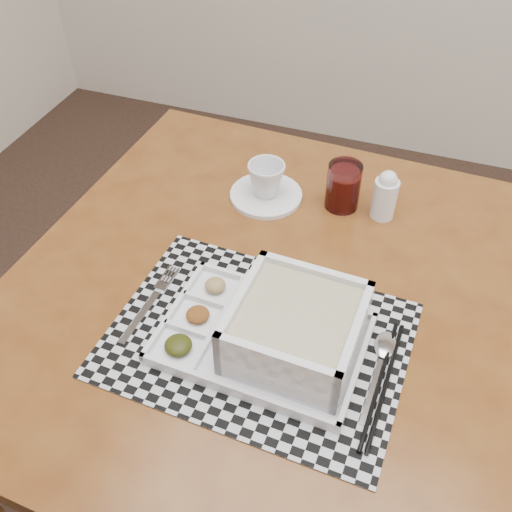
{
  "coord_description": "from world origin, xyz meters",
  "views": [
    {
      "loc": [
        -0.69,
        0.21,
        1.45
      ],
      "look_at": [
        -0.92,
        0.85,
        0.8
      ],
      "focal_mm": 40.0,
      "sensor_mm": 36.0,
      "label": 1
    }
  ],
  "objects_px": {
    "dining_table": "(280,317)",
    "cup": "(266,179)",
    "serving_tray": "(287,332)",
    "juice_glass": "(343,188)",
    "creamer_bottle": "(385,195)"
  },
  "relations": [
    {
      "from": "serving_tray",
      "to": "creamer_bottle",
      "type": "height_order",
      "value": "creamer_bottle"
    },
    {
      "from": "serving_tray",
      "to": "juice_glass",
      "type": "height_order",
      "value": "serving_tray"
    },
    {
      "from": "serving_tray",
      "to": "creamer_bottle",
      "type": "xyz_separation_m",
      "value": [
        0.08,
        0.38,
        0.01
      ]
    },
    {
      "from": "juice_glass",
      "to": "cup",
      "type": "bearing_deg",
      "value": -170.58
    },
    {
      "from": "serving_tray",
      "to": "cup",
      "type": "bearing_deg",
      "value": 113.39
    },
    {
      "from": "cup",
      "to": "juice_glass",
      "type": "xyz_separation_m",
      "value": [
        0.15,
        0.03,
        -0.0
      ]
    },
    {
      "from": "serving_tray",
      "to": "juice_glass",
      "type": "bearing_deg",
      "value": 90.16
    },
    {
      "from": "dining_table",
      "to": "cup",
      "type": "xyz_separation_m",
      "value": [
        -0.11,
        0.24,
        0.12
      ]
    },
    {
      "from": "juice_glass",
      "to": "creamer_bottle",
      "type": "xyz_separation_m",
      "value": [
        0.08,
        -0.0,
        0.01
      ]
    },
    {
      "from": "dining_table",
      "to": "cup",
      "type": "relative_size",
      "value": 12.9
    },
    {
      "from": "serving_tray",
      "to": "cup",
      "type": "height_order",
      "value": "serving_tray"
    },
    {
      "from": "dining_table",
      "to": "cup",
      "type": "distance_m",
      "value": 0.29
    },
    {
      "from": "serving_tray",
      "to": "creamer_bottle",
      "type": "distance_m",
      "value": 0.39
    },
    {
      "from": "dining_table",
      "to": "creamer_bottle",
      "type": "xyz_separation_m",
      "value": [
        0.13,
        0.26,
        0.12
      ]
    },
    {
      "from": "juice_glass",
      "to": "creamer_bottle",
      "type": "relative_size",
      "value": 0.92
    }
  ]
}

